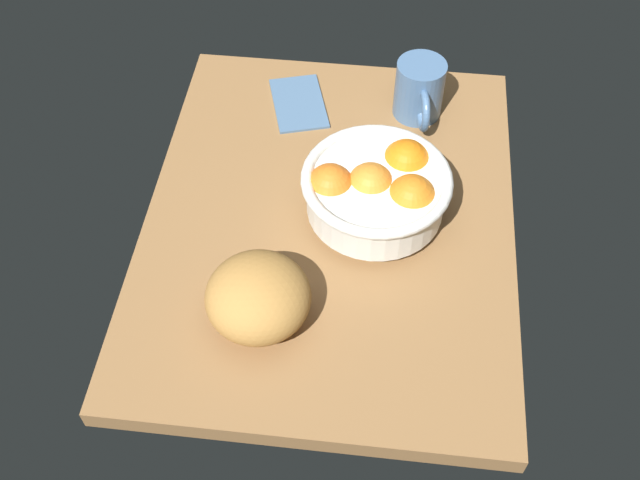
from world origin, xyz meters
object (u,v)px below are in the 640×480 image
at_px(fruit_bowl, 377,189).
at_px(bread_loaf, 258,297).
at_px(mug, 420,91).
at_px(napkin_folded, 299,102).

height_order(fruit_bowl, bread_loaf, fruit_bowl).
bearing_deg(bread_loaf, mug, 155.33).
bearing_deg(mug, napkin_folded, -90.12).
relative_size(fruit_bowl, napkin_folded, 1.61).
xyz_separation_m(fruit_bowl, mug, (-0.22, 0.05, -0.01)).
distance_m(bread_loaf, napkin_folded, 0.41).
distance_m(napkin_folded, mug, 0.20).
distance_m(fruit_bowl, bread_loaf, 0.23).
bearing_deg(napkin_folded, bread_loaf, 0.49).
relative_size(bread_loaf, mug, 1.11).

